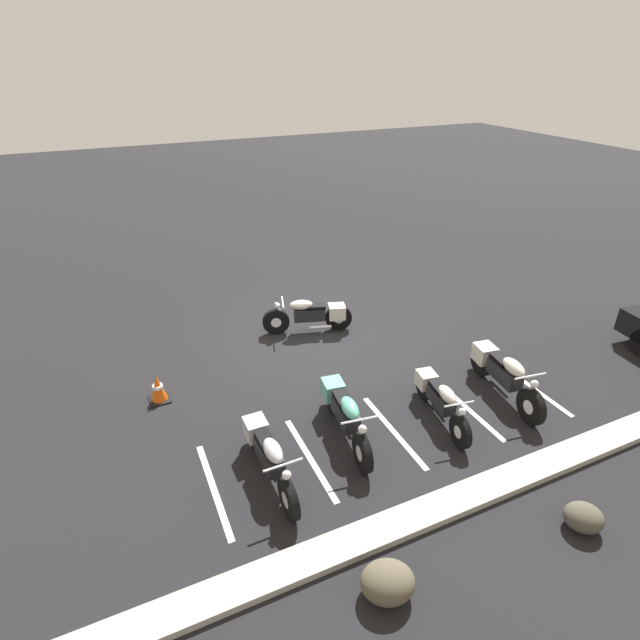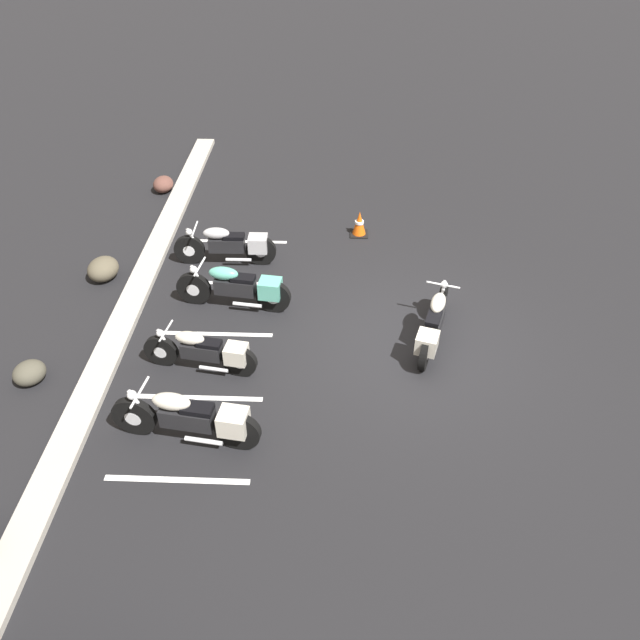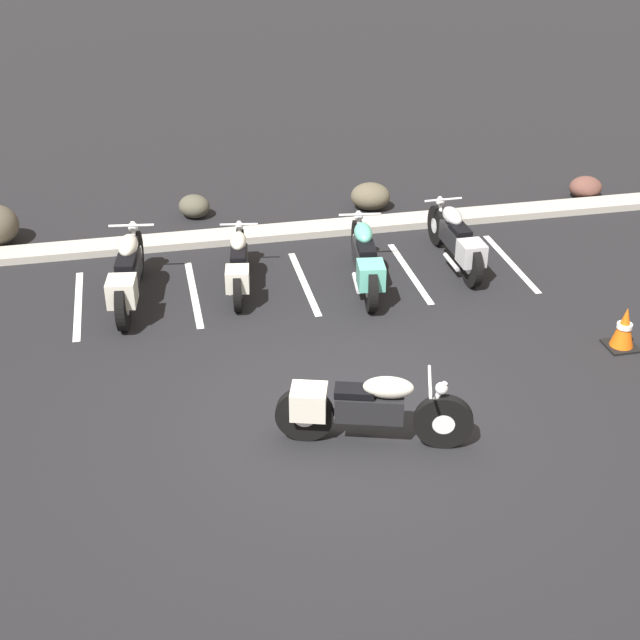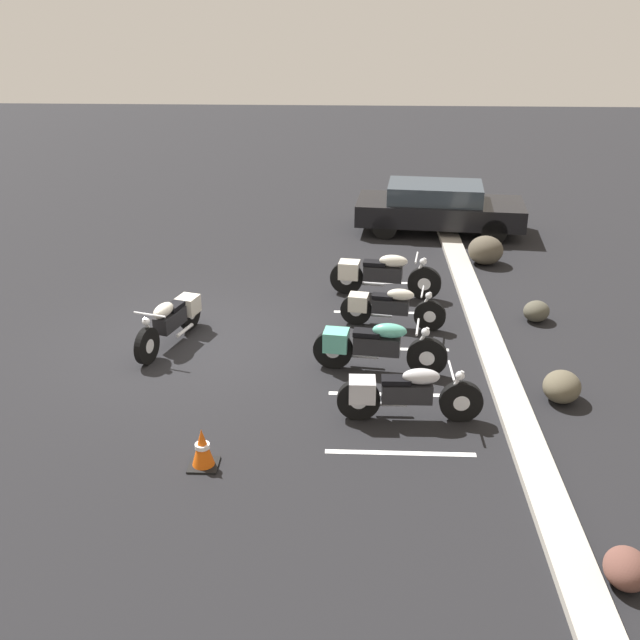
{
  "view_description": "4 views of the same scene",
  "coord_description": "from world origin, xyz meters",
  "views": [
    {
      "loc": [
        4.23,
        9.32,
        6.07
      ],
      "look_at": [
        0.26,
        0.57,
        0.84
      ],
      "focal_mm": 28.0,
      "sensor_mm": 36.0,
      "label": 1
    },
    {
      "loc": [
        -8.63,
        1.29,
        7.33
      ],
      "look_at": [
        -0.22,
        1.6,
        0.68
      ],
      "focal_mm": 35.0,
      "sensor_mm": 36.0,
      "label": 2
    },
    {
      "loc": [
        -2.1,
        -8.07,
        6.03
      ],
      "look_at": [
        -0.01,
        1.67,
        0.42
      ],
      "focal_mm": 50.0,
      "sensor_mm": 36.0,
      "label": 3
    },
    {
      "loc": [
        12.23,
        2.8,
        5.93
      ],
      "look_at": [
        0.26,
        2.29,
        0.59
      ],
      "focal_mm": 42.0,
      "sensor_mm": 36.0,
      "label": 4
    }
  ],
  "objects": [
    {
      "name": "stall_line_0",
      "position": [
        -3.13,
        3.54,
        0.0
      ],
      "size": [
        0.1,
        2.1,
        0.0
      ],
      "primitive_type": "cube",
      "color": "white",
      "rests_on": "ground"
    },
    {
      "name": "motorcycle_cream_featured",
      "position": [
        0.04,
        -0.39,
        0.45
      ],
      "size": [
        2.1,
        0.9,
        0.85
      ],
      "rotation": [
        0.0,
        0.0,
        -0.3
      ],
      "color": "black",
      "rests_on": "ground"
    },
    {
      "name": "parked_bike_0",
      "position": [
        -2.38,
        3.42,
        0.49
      ],
      "size": [
        0.74,
        2.31,
        0.91
      ],
      "rotation": [
        0.0,
        0.0,
        1.43
      ],
      "color": "black",
      "rests_on": "ground"
    },
    {
      "name": "stall_line_1",
      "position": [
        -1.49,
        3.54,
        0.0
      ],
      "size": [
        0.1,
        2.1,
        0.0
      ],
      "primitive_type": "cube",
      "color": "white",
      "rests_on": "ground"
    },
    {
      "name": "parked_bike_2",
      "position": [
        0.99,
        3.2,
        0.47
      ],
      "size": [
        0.7,
        2.25,
        0.89
      ],
      "rotation": [
        0.0,
        0.0,
        1.44
      ],
      "color": "black",
      "rests_on": "ground"
    },
    {
      "name": "concrete_curb",
      "position": [
        0.0,
        5.33,
        0.06
      ],
      "size": [
        18.0,
        0.5,
        0.12
      ],
      "primitive_type": "cube",
      "color": "#A8A399",
      "rests_on": "ground"
    },
    {
      "name": "landscape_rock_1",
      "position": [
        1.86,
        6.13,
        0.24
      ],
      "size": [
        0.84,
        0.77,
        0.48
      ],
      "primitive_type": "ellipsoid",
      "rotation": [
        0.0,
        0.0,
        2.83
      ],
      "color": "brown",
      "rests_on": "ground"
    },
    {
      "name": "stall_line_4",
      "position": [
        3.44,
        3.54,
        0.0
      ],
      "size": [
        0.1,
        2.1,
        0.0
      ],
      "primitive_type": "cube",
      "color": "white",
      "rests_on": "ground"
    },
    {
      "name": "ground",
      "position": [
        0.0,
        0.0,
        0.0
      ],
      "size": [
        60.0,
        60.0,
        0.0
      ],
      "primitive_type": "plane",
      "color": "black"
    },
    {
      "name": "parked_bike_1",
      "position": [
        -0.81,
        3.52,
        0.42
      ],
      "size": [
        0.66,
        1.99,
        0.79
      ],
      "rotation": [
        0.0,
        0.0,
        1.41
      ],
      "color": "black",
      "rests_on": "ground"
    },
    {
      "name": "stall_line_3",
      "position": [
        1.8,
        3.54,
        0.0
      ],
      "size": [
        0.1,
        2.1,
        0.0
      ],
      "primitive_type": "cube",
      "color": "white",
      "rests_on": "ground"
    },
    {
      "name": "traffic_cone",
      "position": [
        3.85,
        0.86,
        0.27
      ],
      "size": [
        0.4,
        0.4,
        0.58
      ],
      "color": "black",
      "rests_on": "ground"
    },
    {
      "name": "parked_bike_3",
      "position": [
        2.54,
        3.61,
        0.45
      ],
      "size": [
        0.61,
        2.16,
        0.85
      ],
      "rotation": [
        0.0,
        0.0,
        1.58
      ],
      "color": "black",
      "rests_on": "ground"
    },
    {
      "name": "landscape_rock_0",
      "position": [
        -1.21,
        6.42,
        0.2
      ],
      "size": [
        0.73,
        0.72,
        0.4
      ],
      "primitive_type": "ellipsoid",
      "rotation": [
        0.0,
        0.0,
        2.5
      ],
      "color": "#4A473B",
      "rests_on": "ground"
    },
    {
      "name": "stall_line_2",
      "position": [
        0.15,
        3.54,
        0.0
      ],
      "size": [
        0.1,
        2.1,
        0.0
      ],
      "primitive_type": "cube",
      "color": "white",
      "rests_on": "ground"
    }
  ]
}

